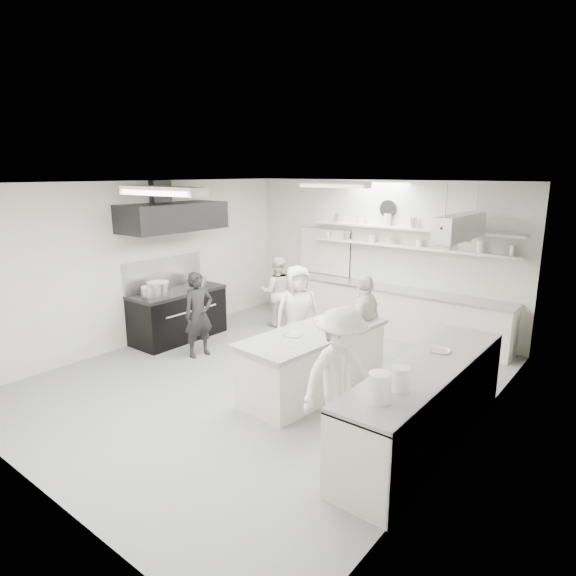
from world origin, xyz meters
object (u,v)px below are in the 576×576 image
Objects in this scene: back_counter at (382,310)px; cook_stove at (199,315)px; prep_island at (314,362)px; stove at (178,316)px; cook_back at (277,292)px; right_counter at (426,405)px.

cook_stove reaches higher than back_counter.
back_counter is at bearing -18.21° from cook_stove.
back_counter is 3.10m from prep_island.
stove is at bearing -136.01° from back_counter.
cook_stove reaches higher than cook_back.
cook_stove is (1.01, -0.37, 0.30)m from stove.
cook_back is at bearing 150.58° from right_counter.
cook_back is (0.97, 1.81, 0.28)m from stove.
stove is 2.08m from cook_back.
prep_island is 2.41m from cook_stove.
cook_stove is (-4.24, 0.23, 0.28)m from right_counter.
prep_island is at bearing -80.77° from back_counter.
stove is 0.55× the size of right_counter.
cook_back is at bearing 144.26° from prep_island.
cook_back is at bearing -152.83° from back_counter.
cook_stove is at bearing -172.74° from prep_island.
prep_island is at bearing -75.00° from cook_stove.
back_counter is 3.34× the size of cook_stove.
back_counter is 4.13m from right_counter.
cook_stove is at bearing 48.10° from cook_back.
right_counter is at bearing -5.43° from prep_island.
cook_stove reaches higher than right_counter.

